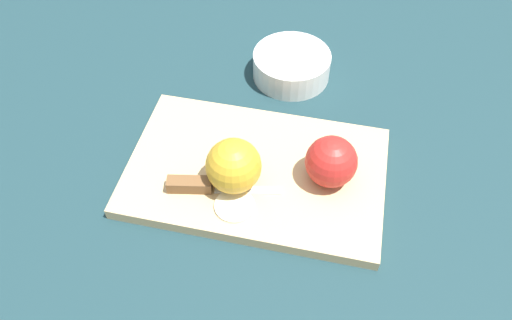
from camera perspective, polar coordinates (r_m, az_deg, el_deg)
ground_plane at (r=0.83m, az=-0.00°, el=-1.79°), size 4.00×4.00×0.00m
cutting_board at (r=0.82m, az=-0.00°, el=-1.35°), size 0.43×0.29×0.02m
apple_half_left at (r=0.78m, az=8.61°, el=-0.19°), size 0.08×0.08×0.08m
apple_half_right at (r=0.76m, az=-2.56°, el=-0.68°), size 0.09×0.09×0.09m
knife at (r=0.79m, az=-6.89°, el=-2.87°), size 0.17×0.06×0.02m
apple_slice at (r=0.77m, az=-2.46°, el=-5.23°), size 0.06×0.06×0.00m
bowl at (r=0.99m, az=3.85°, el=10.92°), size 0.15×0.15×0.05m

